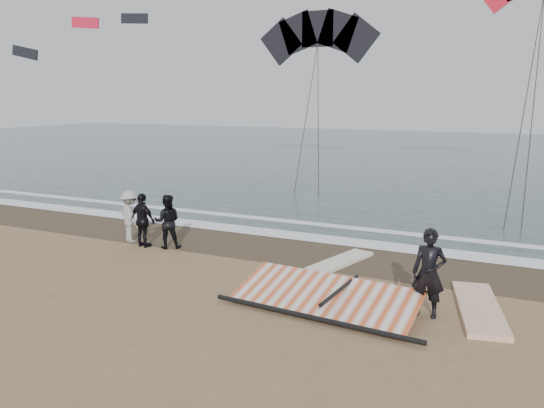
{
  "coord_description": "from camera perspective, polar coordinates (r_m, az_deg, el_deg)",
  "views": [
    {
      "loc": [
        4.64,
        -8.79,
        4.23
      ],
      "look_at": [
        -0.82,
        3.0,
        1.6
      ],
      "focal_mm": 35.0,
      "sensor_mm": 36.0,
      "label": 1
    }
  ],
  "objects": [
    {
      "name": "ground",
      "position": [
        10.8,
        -2.81,
        -11.62
      ],
      "size": [
        120.0,
        120.0,
        0.0
      ],
      "primitive_type": "plane",
      "color": "#8C704C",
      "rests_on": "ground"
    },
    {
      "name": "sea",
      "position": [
        42.25,
        18.49,
        5.12
      ],
      "size": [
        120.0,
        54.0,
        0.02
      ],
      "primitive_type": "cube",
      "color": "#233838",
      "rests_on": "ground"
    },
    {
      "name": "wet_sand",
      "position": [
        14.69,
        5.38,
        -5.31
      ],
      "size": [
        120.0,
        2.8,
        0.01
      ],
      "primitive_type": "cube",
      "color": "#4C3D2B",
      "rests_on": "ground"
    },
    {
      "name": "foam_near",
      "position": [
        15.96,
        7.07,
        -3.91
      ],
      "size": [
        120.0,
        0.9,
        0.01
      ],
      "primitive_type": "cube",
      "color": "white",
      "rests_on": "sea"
    },
    {
      "name": "foam_far",
      "position": [
        17.54,
        8.78,
        -2.56
      ],
      "size": [
        120.0,
        0.45,
        0.01
      ],
      "primitive_type": "cube",
      "color": "white",
      "rests_on": "sea"
    },
    {
      "name": "man_main",
      "position": [
        10.78,
        16.51,
        -7.13
      ],
      "size": [
        0.66,
        0.45,
        1.76
      ],
      "primitive_type": "imported",
      "rotation": [
        0.0,
        0.0,
        -0.05
      ],
      "color": "black",
      "rests_on": "ground"
    },
    {
      "name": "board_white",
      "position": [
        11.64,
        21.38,
        -10.39
      ],
      "size": [
        1.33,
        2.89,
        0.11
      ],
      "primitive_type": "cube",
      "rotation": [
        0.0,
        0.0,
        0.2
      ],
      "color": "silver",
      "rests_on": "ground"
    },
    {
      "name": "board_cream",
      "position": [
        13.92,
        7.41,
        -6.14
      ],
      "size": [
        1.23,
        2.33,
        0.09
      ],
      "primitive_type": "cube",
      "rotation": [
        0.0,
        0.0,
        -0.29
      ],
      "color": "silver",
      "rests_on": "ground"
    },
    {
      "name": "trio_cluster",
      "position": [
        15.73,
        -13.48,
        -1.57
      ],
      "size": [
        2.45,
        1.06,
        1.56
      ],
      "color": "black",
      "rests_on": "ground"
    },
    {
      "name": "sail_rig",
      "position": [
        11.12,
        5.7,
        -9.88
      ],
      "size": [
        4.33,
        2.03,
        0.5
      ],
      "color": "black",
      "rests_on": "ground"
    },
    {
      "name": "kite_dark",
      "position": [
        31.89,
        4.95,
        17.18
      ],
      "size": [
        8.22,
        4.31,
        11.52
      ],
      "color": "black",
      "rests_on": "ground"
    },
    {
      "name": "distant_kites",
      "position": [
        53.81,
        -20.97,
        18.15
      ],
      "size": [
        13.14,
        6.12,
        8.05
      ],
      "color": "black",
      "rests_on": "ground"
    }
  ]
}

